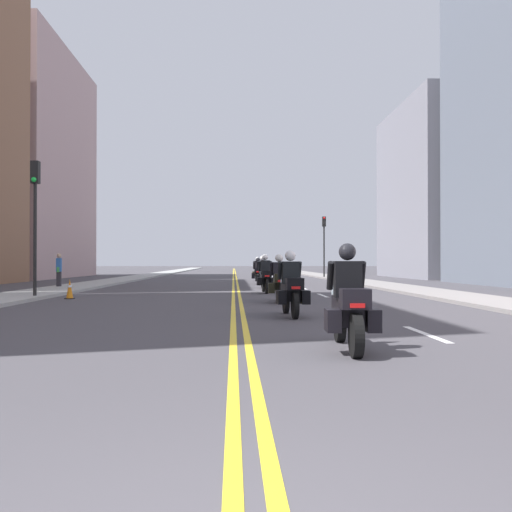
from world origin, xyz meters
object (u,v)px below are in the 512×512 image
(motorcycle_5, at_px, (258,273))
(pedestrian_1, at_px, (59,270))
(motorcycle_1, at_px, (291,289))
(traffic_light_far, at_px, (324,236))
(traffic_light_near, at_px, (35,204))
(motorcycle_0, at_px, (348,308))
(motorcycle_4, at_px, (263,275))
(motorcycle_6, at_px, (258,271))
(traffic_cone_0, at_px, (70,289))
(motorcycle_3, at_px, (265,277))
(motorcycle_2, at_px, (279,282))

(motorcycle_5, height_order, pedestrian_1, pedestrian_1)
(motorcycle_1, xyz_separation_m, motorcycle_5, (0.07, 20.26, -0.01))
(motorcycle_1, relative_size, pedestrian_1, 1.19)
(traffic_light_far, distance_m, pedestrian_1, 23.54)
(traffic_light_near, bearing_deg, motorcycle_0, -54.13)
(motorcycle_0, distance_m, motorcycle_4, 20.57)
(motorcycle_6, bearing_deg, pedestrian_1, -137.02)
(traffic_cone_0, bearing_deg, motorcycle_3, 26.93)
(pedestrian_1, bearing_deg, traffic_light_far, 130.46)
(motorcycle_5, xyz_separation_m, traffic_light_near, (-8.53, -13.40, 2.73))
(traffic_light_near, distance_m, pedestrian_1, 8.39)
(traffic_light_far, height_order, pedestrian_1, traffic_light_far)
(traffic_cone_0, xyz_separation_m, traffic_light_far, (13.15, 25.02, 3.08))
(motorcycle_2, distance_m, motorcycle_6, 20.57)
(motorcycle_5, xyz_separation_m, motorcycle_6, (0.20, 5.23, 0.03))
(traffic_cone_0, bearing_deg, motorcycle_1, -43.54)
(traffic_light_near, bearing_deg, motorcycle_3, 23.55)
(motorcycle_3, distance_m, pedestrian_1, 10.81)
(motorcycle_5, bearing_deg, motorcycle_2, -87.84)
(motorcycle_3, bearing_deg, motorcycle_5, 87.07)
(traffic_cone_0, bearing_deg, motorcycle_2, -14.87)
(motorcycle_0, xyz_separation_m, traffic_light_near, (-8.78, 12.14, 2.73))
(motorcycle_2, bearing_deg, motorcycle_3, 92.40)
(motorcycle_6, height_order, pedestrian_1, pedestrian_1)
(traffic_cone_0, height_order, traffic_light_near, traffic_light_near)
(motorcycle_4, height_order, traffic_cone_0, motorcycle_4)
(motorcycle_6, xyz_separation_m, traffic_light_far, (5.64, 6.40, 2.75))
(motorcycle_3, distance_m, traffic_light_near, 9.58)
(motorcycle_4, relative_size, pedestrian_1, 1.26)
(traffic_light_far, bearing_deg, traffic_cone_0, -117.72)
(motorcycle_0, relative_size, traffic_light_near, 0.45)
(motorcycle_3, height_order, motorcycle_4, motorcycle_3)
(traffic_cone_0, distance_m, pedestrian_1, 8.34)
(traffic_light_near, xyz_separation_m, pedestrian_1, (-1.53, 7.87, -2.47))
(motorcycle_5, height_order, traffic_light_far, traffic_light_far)
(motorcycle_1, xyz_separation_m, motorcycle_2, (0.12, 4.92, -0.00))
(motorcycle_6, bearing_deg, traffic_light_far, 45.24)
(motorcycle_1, distance_m, motorcycle_5, 20.26)
(motorcycle_1, height_order, traffic_light_far, traffic_light_far)
(motorcycle_0, height_order, motorcycle_2, motorcycle_0)
(motorcycle_6, bearing_deg, motorcycle_0, -93.29)
(motorcycle_5, bearing_deg, motorcycle_6, 89.78)
(motorcycle_6, bearing_deg, motorcycle_5, -95.60)
(motorcycle_0, height_order, motorcycle_6, motorcycle_6)
(pedestrian_1, bearing_deg, traffic_light_near, 4.32)
(motorcycle_2, height_order, traffic_cone_0, motorcycle_2)
(traffic_light_near, bearing_deg, pedestrian_1, 101.04)
(motorcycle_1, height_order, traffic_cone_0, motorcycle_1)
(motorcycle_4, bearing_deg, motorcycle_1, -88.51)
(motorcycle_1, height_order, motorcycle_6, motorcycle_6)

